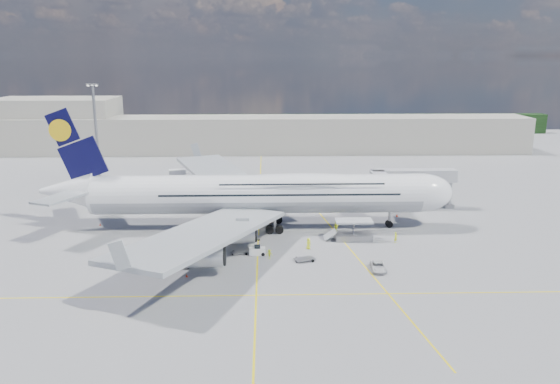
{
  "coord_description": "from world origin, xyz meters",
  "views": [
    {
      "loc": [
        1.37,
        -89.2,
        31.92
      ],
      "look_at": [
        4.04,
        8.0,
        7.6
      ],
      "focal_mm": 35.0,
      "sensor_mm": 36.0,
      "label": 1
    }
  ],
  "objects_px": {
    "cone_wing_right_inner": "(195,242)",
    "cone_wing_left_outer": "(234,198)",
    "catering_truck_outer": "(180,177)",
    "service_van": "(378,266)",
    "crew_nose": "(396,237)",
    "cone_nose": "(397,215)",
    "dolly_row_a": "(174,245)",
    "dolly_nose_far": "(305,259)",
    "dolly_row_c": "(240,252)",
    "dolly_nose_near": "(252,234)",
    "jet_bridge": "(402,180)",
    "crew_wing": "(172,258)",
    "crew_tug": "(269,254)",
    "dolly_back": "(152,246)",
    "cone_wing_right_outer": "(187,275)",
    "cone_wing_left_inner": "(244,211)",
    "airliner": "(260,193)",
    "baggage_tug": "(257,251)",
    "cargo_loader": "(352,233)",
    "light_mast": "(96,134)",
    "cone_tail": "(100,224)",
    "crew_loader": "(336,226)",
    "crew_van": "(308,244)",
    "catering_truck_inner": "(246,195)",
    "dolly_row_b": "(181,266)"
  },
  "relations": [
    {
      "from": "crew_van",
      "to": "cone_nose",
      "type": "height_order",
      "value": "crew_van"
    },
    {
      "from": "dolly_row_c",
      "to": "dolly_nose_near",
      "type": "relative_size",
      "value": 0.95
    },
    {
      "from": "crew_tug",
      "to": "cone_tail",
      "type": "distance_m",
      "value": 37.65
    },
    {
      "from": "crew_loader",
      "to": "cone_wing_left_inner",
      "type": "distance_m",
      "value": 22.36
    },
    {
      "from": "dolly_back",
      "to": "cone_tail",
      "type": "distance_m",
      "value": 19.67
    },
    {
      "from": "dolly_back",
      "to": "baggage_tug",
      "type": "height_order",
      "value": "dolly_back"
    },
    {
      "from": "dolly_back",
      "to": "catering_truck_inner",
      "type": "xyz_separation_m",
      "value": [
        14.77,
        30.49,
        1.06
      ]
    },
    {
      "from": "catering_truck_outer",
      "to": "cone_wing_left_inner",
      "type": "height_order",
      "value": "catering_truck_outer"
    },
    {
      "from": "crew_wing",
      "to": "crew_tug",
      "type": "xyz_separation_m",
      "value": [
        15.47,
        1.11,
        0.03
      ]
    },
    {
      "from": "crew_van",
      "to": "cone_wing_left_outer",
      "type": "relative_size",
      "value": 3.25
    },
    {
      "from": "dolly_row_a",
      "to": "cargo_loader",
      "type": "bearing_deg",
      "value": 16.88
    },
    {
      "from": "dolly_row_c",
      "to": "dolly_back",
      "type": "distance_m",
      "value": 14.89
    },
    {
      "from": "dolly_back",
      "to": "cone_wing_right_outer",
      "type": "bearing_deg",
      "value": -86.15
    },
    {
      "from": "dolly_row_a",
      "to": "dolly_row_b",
      "type": "xyz_separation_m",
      "value": [
        2.59,
        -9.52,
        0.01
      ]
    },
    {
      "from": "dolly_nose_far",
      "to": "cone_wing_left_inner",
      "type": "relative_size",
      "value": 5.78
    },
    {
      "from": "dolly_nose_far",
      "to": "baggage_tug",
      "type": "height_order",
      "value": "baggage_tug"
    },
    {
      "from": "dolly_row_c",
      "to": "crew_wing",
      "type": "relative_size",
      "value": 2.03
    },
    {
      "from": "dolly_back",
      "to": "dolly_row_b",
      "type": "bearing_deg",
      "value": -80.7
    },
    {
      "from": "cone_wing_right_inner",
      "to": "cone_wing_left_outer",
      "type": "bearing_deg",
      "value": 80.38
    },
    {
      "from": "dolly_nose_far",
      "to": "airliner",
      "type": "bearing_deg",
      "value": 93.67
    },
    {
      "from": "dolly_row_a",
      "to": "dolly_nose_far",
      "type": "relative_size",
      "value": 0.79
    },
    {
      "from": "crew_tug",
      "to": "cone_wing_right_outer",
      "type": "distance_m",
      "value": 14.26
    },
    {
      "from": "crew_van",
      "to": "cone_wing_left_outer",
      "type": "distance_m",
      "value": 36.59
    },
    {
      "from": "dolly_row_a",
      "to": "crew_loader",
      "type": "distance_m",
      "value": 29.9
    },
    {
      "from": "light_mast",
      "to": "crew_van",
      "type": "height_order",
      "value": "light_mast"
    },
    {
      "from": "cone_wing_left_inner",
      "to": "cone_tail",
      "type": "height_order",
      "value": "cone_wing_left_inner"
    },
    {
      "from": "baggage_tug",
      "to": "cone_wing_left_inner",
      "type": "relative_size",
      "value": 4.39
    },
    {
      "from": "crew_nose",
      "to": "cone_nose",
      "type": "bearing_deg",
      "value": 33.79
    },
    {
      "from": "cone_wing_left_outer",
      "to": "catering_truck_outer",
      "type": "bearing_deg",
      "value": 130.77
    },
    {
      "from": "cone_wing_left_outer",
      "to": "baggage_tug",
      "type": "bearing_deg",
      "value": -80.79
    },
    {
      "from": "airliner",
      "to": "jet_bridge",
      "type": "height_order",
      "value": "airliner"
    },
    {
      "from": "catering_truck_inner",
      "to": "catering_truck_outer",
      "type": "bearing_deg",
      "value": 115.44
    },
    {
      "from": "light_mast",
      "to": "cone_wing_right_inner",
      "type": "distance_m",
      "value": 53.66
    },
    {
      "from": "dolly_nose_near",
      "to": "catering_truck_outer",
      "type": "distance_m",
      "value": 49.56
    },
    {
      "from": "dolly_nose_far",
      "to": "crew_van",
      "type": "bearing_deg",
      "value": 60.21
    },
    {
      "from": "service_van",
      "to": "cone_wing_left_outer",
      "type": "height_order",
      "value": "service_van"
    },
    {
      "from": "dolly_back",
      "to": "cone_wing_left_outer",
      "type": "bearing_deg",
      "value": 41.24
    },
    {
      "from": "cargo_loader",
      "to": "cone_wing_left_outer",
      "type": "height_order",
      "value": "cargo_loader"
    },
    {
      "from": "dolly_back",
      "to": "cone_wing_right_inner",
      "type": "bearing_deg",
      "value": 0.86
    },
    {
      "from": "catering_truck_outer",
      "to": "service_van",
      "type": "height_order",
      "value": "catering_truck_outer"
    },
    {
      "from": "dolly_row_c",
      "to": "crew_nose",
      "type": "bearing_deg",
      "value": -13.08
    },
    {
      "from": "crew_nose",
      "to": "cone_wing_right_outer",
      "type": "distance_m",
      "value": 37.45
    },
    {
      "from": "jet_bridge",
      "to": "service_van",
      "type": "relative_size",
      "value": 4.13
    },
    {
      "from": "dolly_row_a",
      "to": "dolly_nose_near",
      "type": "bearing_deg",
      "value": 26.51
    },
    {
      "from": "crew_van",
      "to": "cone_wing_right_inner",
      "type": "height_order",
      "value": "crew_van"
    },
    {
      "from": "catering_truck_outer",
      "to": "baggage_tug",
      "type": "bearing_deg",
      "value": -81.44
    },
    {
      "from": "service_van",
      "to": "catering_truck_outer",
      "type": "bearing_deg",
      "value": 127.17
    },
    {
      "from": "crew_nose",
      "to": "cone_nose",
      "type": "relative_size",
      "value": 3.34
    },
    {
      "from": "cone_wing_left_inner",
      "to": "jet_bridge",
      "type": "bearing_deg",
      "value": -0.6
    },
    {
      "from": "cargo_loader",
      "to": "crew_wing",
      "type": "distance_m",
      "value": 32.03
    }
  ]
}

